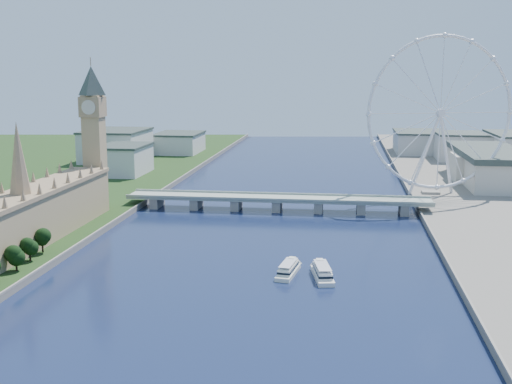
# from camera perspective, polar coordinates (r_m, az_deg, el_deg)

# --- Properties ---
(parliament_range) EXTENTS (24.00, 200.00, 70.00)m
(parliament_range) POSITION_cam_1_polar(r_m,az_deg,el_deg) (376.04, -20.04, -2.37)
(parliament_range) COLOR tan
(parliament_range) RESTS_ON ground
(big_ben) EXTENTS (20.02, 20.02, 110.00)m
(big_ben) POSITION_cam_1_polar(r_m,az_deg,el_deg) (466.50, -14.27, 6.32)
(big_ben) COLOR tan
(big_ben) RESTS_ON ground
(westminster_bridge) EXTENTS (220.00, 22.00, 9.50)m
(westminster_bridge) POSITION_cam_1_polar(r_m,az_deg,el_deg) (465.32, 1.91, -0.82)
(westminster_bridge) COLOR gray
(westminster_bridge) RESTS_ON ground
(london_eye) EXTENTS (113.60, 39.12, 124.30)m
(london_eye) POSITION_cam_1_polar(r_m,az_deg,el_deg) (515.30, 16.08, 6.72)
(london_eye) COLOR silver
(london_eye) RESTS_ON ground
(county_hall) EXTENTS (54.00, 144.00, 35.00)m
(county_hall) POSITION_cam_1_polar(r_m,az_deg,el_deg) (606.14, 19.89, 0.59)
(county_hall) COLOR beige
(county_hall) RESTS_ON ground
(city_skyline) EXTENTS (505.00, 280.00, 32.00)m
(city_skyline) POSITION_cam_1_polar(r_m,az_deg,el_deg) (718.62, 7.14, 3.98)
(city_skyline) COLOR beige
(city_skyline) RESTS_ON ground
(tour_boat_near) EXTENTS (11.94, 30.71, 6.61)m
(tour_boat_near) POSITION_cam_1_polar(r_m,az_deg,el_deg) (320.96, 2.87, -7.33)
(tour_boat_near) COLOR silver
(tour_boat_near) RESTS_ON ground
(tour_boat_far) EXTENTS (13.89, 32.92, 7.08)m
(tour_boat_far) POSITION_cam_1_polar(r_m,az_deg,el_deg) (316.91, 5.91, -7.61)
(tour_boat_far) COLOR silver
(tour_boat_far) RESTS_ON ground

